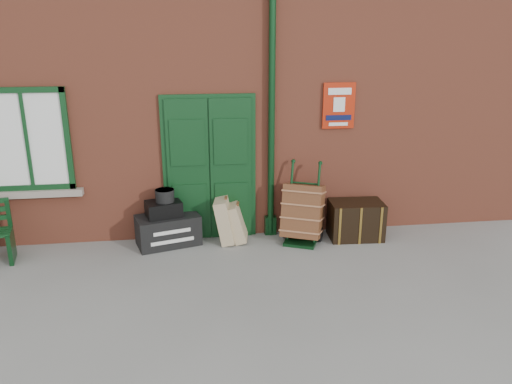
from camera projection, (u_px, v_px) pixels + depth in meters
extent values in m
plane|color=gray|center=(240.00, 278.00, 6.66)|extent=(80.00, 80.00, 0.00)
cube|color=#A54D35|center=(219.00, 95.00, 9.34)|extent=(10.00, 4.00, 4.00)
cube|color=#0E3416|center=(210.00, 170.00, 7.66)|extent=(1.42, 0.12, 2.32)
cube|color=white|center=(27.00, 140.00, 7.15)|extent=(1.20, 0.08, 1.50)
cylinder|color=black|center=(272.00, 111.00, 7.46)|extent=(0.10, 0.10, 4.00)
cube|color=#AF230C|center=(339.00, 106.00, 7.63)|extent=(0.50, 0.03, 0.70)
cube|color=black|center=(11.00, 246.00, 7.11)|extent=(0.15, 0.44, 0.44)
cube|color=black|center=(168.00, 230.00, 7.64)|extent=(1.04, 0.75, 0.47)
cube|color=black|center=(164.00, 209.00, 7.53)|extent=(0.59, 0.50, 0.23)
cylinder|color=black|center=(165.00, 196.00, 7.47)|extent=(0.34, 0.34, 0.19)
cube|color=tan|center=(225.00, 220.00, 7.71)|extent=(0.39, 0.54, 0.71)
cube|color=tan|center=(237.00, 222.00, 7.75)|extent=(0.40, 0.49, 0.62)
cube|color=black|center=(300.00, 243.00, 7.71)|extent=(0.57, 0.51, 0.05)
cylinder|color=black|center=(290.00, 202.00, 7.73)|extent=(0.17, 0.32, 1.21)
cylinder|color=black|center=(317.00, 204.00, 7.62)|extent=(0.17, 0.32, 1.21)
cylinder|color=black|center=(286.00, 231.00, 7.92)|extent=(0.14, 0.23, 0.23)
cylinder|color=black|center=(320.00, 234.00, 7.78)|extent=(0.14, 0.23, 0.23)
cube|color=brown|center=(303.00, 211.00, 7.70)|extent=(0.80, 0.82, 0.90)
cube|color=black|center=(356.00, 220.00, 7.87)|extent=(0.85, 0.58, 0.59)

